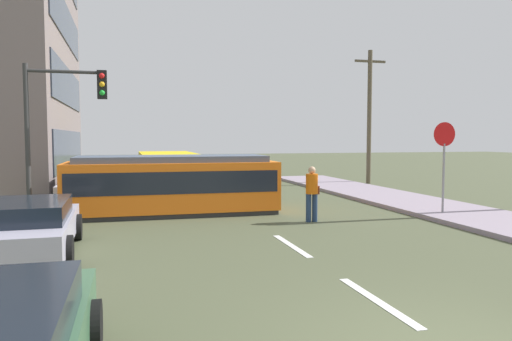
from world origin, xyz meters
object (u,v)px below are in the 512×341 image
Objects in this scene: stop_sign at (444,148)px; traffic_light_mast at (61,113)px; pedestrian_crossing at (312,191)px; parked_sedan_far at (84,186)px; parked_sedan_mid at (27,227)px; city_bus at (167,169)px; utility_pole_mid at (369,114)px; streetcar_tram at (172,184)px.

traffic_light_mast is (-11.59, 1.96, 1.05)m from stop_sign.
parked_sedan_far is (-6.99, 6.73, -0.32)m from pedestrian_crossing.
parked_sedan_far is (0.47, 9.05, -0.00)m from parked_sedan_mid.
parked_sedan_mid is at bearing -92.96° from parked_sedan_far.
city_bus is 4.83m from parked_sedan_far.
parked_sedan_far is at bearing -164.80° from utility_pole_mid.
streetcar_tram reaches higher than parked_sedan_mid.
stop_sign is (11.37, -6.96, 1.57)m from parked_sedan_far.
utility_pole_mid reaches higher than city_bus.
utility_pole_mid is at bearing 54.60° from pedestrian_crossing.
streetcar_tram reaches higher than parked_sedan_far.
parked_sedan_mid is at bearing -108.02° from city_bus.
stop_sign is at bearing 10.03° from parked_sedan_mid.
traffic_light_mast is at bearing 170.39° from stop_sign.
stop_sign is (11.84, 2.09, 1.57)m from parked_sedan_mid.
traffic_light_mast reaches higher than pedestrian_crossing.
city_bus is 9.34m from traffic_light_mast.
stop_sign is 0.62× the size of traffic_light_mast.
city_bus is 10.57m from pedestrian_crossing.
parked_sedan_mid is 0.98× the size of traffic_light_mast.
pedestrian_crossing is at bearing -125.40° from utility_pole_mid.
city_bus is at bearing 86.52° from streetcar_tram.
parked_sedan_mid is at bearing -125.02° from streetcar_tram.
pedestrian_crossing is at bearing 177.07° from stop_sign.
stop_sign is (7.84, -10.22, 1.15)m from city_bus.
pedestrian_crossing is at bearing -70.96° from city_bus.
parked_sedan_mid is at bearing -162.72° from pedestrian_crossing.
parked_sedan_mid is (-3.57, -5.09, -0.37)m from streetcar_tram.
utility_pole_mid is (11.49, 7.93, 2.82)m from streetcar_tram.
streetcar_tram is 4.12× the size of pedestrian_crossing.
city_bus is 1.18× the size of traffic_light_mast.
city_bus is at bearing 42.69° from parked_sedan_far.
parked_sedan_mid is at bearing -169.97° from stop_sign.
city_bus is 12.93m from stop_sign.
traffic_light_mast reaches higher than stop_sign.
parked_sedan_far is (-3.54, -3.26, -0.42)m from city_bus.
city_bus is 1.30× the size of parked_sedan_far.
city_bus is at bearing 71.98° from parked_sedan_mid.
pedestrian_crossing is 0.23× the size of utility_pole_mid.
stop_sign is 11.50m from utility_pole_mid.
utility_pole_mid is (14.80, 8.96, 0.57)m from traffic_light_mast.
traffic_light_mast is (0.26, 4.06, 2.62)m from parked_sedan_mid.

